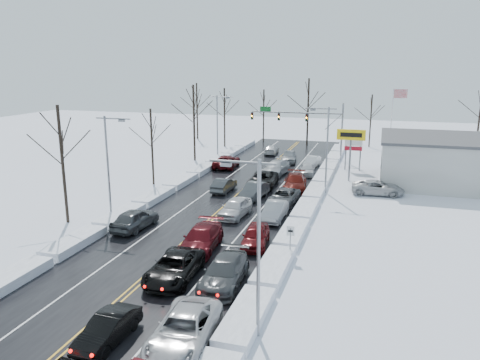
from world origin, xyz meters
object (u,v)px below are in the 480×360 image
(flagpole, at_px, (393,118))
(dealership_building, at_px, (475,162))
(traffic_signal_mast, at_px, (306,120))
(tires_plus_sign, at_px, (351,138))
(oncoming_car_0, at_px, (224,191))

(flagpole, relative_size, dealership_building, 0.49)
(traffic_signal_mast, height_order, dealership_building, traffic_signal_mast)
(dealership_building, bearing_deg, traffic_signal_mast, 154.05)
(tires_plus_sign, distance_m, dealership_building, 13.82)
(flagpole, relative_size, oncoming_car_0, 2.28)
(flagpole, bearing_deg, oncoming_car_0, -127.06)
(flagpole, distance_m, dealership_building, 15.24)
(tires_plus_sign, relative_size, dealership_building, 0.29)
(tires_plus_sign, height_order, flagpole, flagpole)
(traffic_signal_mast, distance_m, tires_plus_sign, 13.92)
(dealership_building, bearing_deg, oncoming_car_0, -157.70)
(flagpole, distance_m, oncoming_car_0, 28.95)
(tires_plus_sign, bearing_deg, oncoming_car_0, -145.25)
(traffic_signal_mast, distance_m, flagpole, 11.90)
(dealership_building, xyz_separation_m, oncoming_car_0, (-25.88, -10.61, -2.66))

